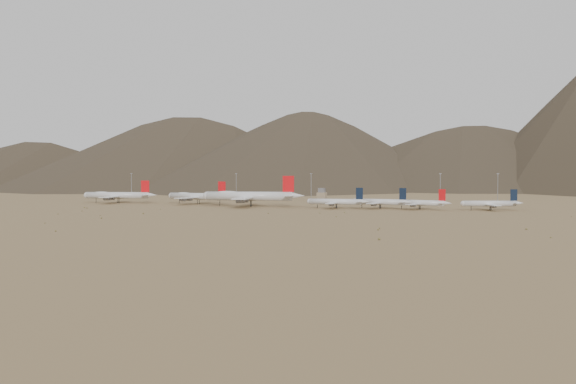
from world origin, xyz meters
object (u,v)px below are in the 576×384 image
(narrowbody_b, at_px, (381,202))
(control_tower, at_px, (322,195))
(narrowbody_a, at_px, (337,202))
(widebody_east, at_px, (250,196))
(widebody_west, at_px, (118,195))
(widebody_centre, at_px, (198,196))

(narrowbody_b, relative_size, control_tower, 3.81)
(narrowbody_a, bearing_deg, control_tower, 109.73)
(narrowbody_a, bearing_deg, widebody_east, 177.82)
(widebody_west, height_order, narrowbody_a, widebody_west)
(widebody_west, distance_m, control_tower, 181.47)
(narrowbody_a, xyz_separation_m, control_tower, (-37.65, 100.65, 0.34))
(narrowbody_a, height_order, narrowbody_b, narrowbody_a)
(widebody_centre, bearing_deg, narrowbody_a, -1.04)
(widebody_west, distance_m, narrowbody_a, 197.83)
(widebody_west, bearing_deg, control_tower, 15.95)
(widebody_east, bearing_deg, narrowbody_a, -11.10)
(control_tower, bearing_deg, narrowbody_b, -53.51)
(widebody_centre, relative_size, narrowbody_a, 1.37)
(widebody_east, bearing_deg, narrowbody_b, -5.95)
(narrowbody_a, relative_size, control_tower, 3.87)
(narrowbody_a, distance_m, narrowbody_b, 31.79)
(widebody_east, xyz_separation_m, control_tower, (31.68, 98.95, -2.87))
(widebody_centre, bearing_deg, control_tower, 51.29)
(widebody_west, relative_size, narrowbody_a, 1.39)
(narrowbody_b, bearing_deg, control_tower, 137.61)
(widebody_west, distance_m, widebody_east, 128.60)
(widebody_east, xyz_separation_m, narrowbody_a, (69.33, -1.70, -3.21))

